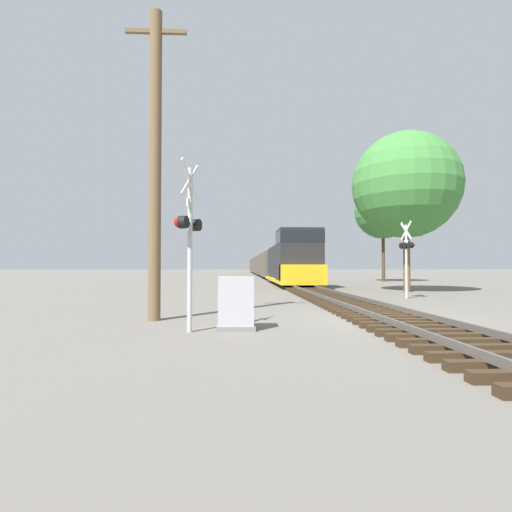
{
  "coord_description": "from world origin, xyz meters",
  "views": [
    {
      "loc": [
        -4.38,
        -11.57,
        1.57
      ],
      "look_at": [
        -3.49,
        9.29,
        2.12
      ],
      "focal_mm": 28.0,
      "sensor_mm": 36.0,
      "label": 1
    }
  ],
  "objects": [
    {
      "name": "ground_plane",
      "position": [
        0.0,
        0.0,
        0.0
      ],
      "size": [
        400.0,
        400.0,
        0.0
      ],
      "primitive_type": "plane",
      "color": "#666059"
    },
    {
      "name": "rail_track_bed",
      "position": [
        0.0,
        -0.0,
        0.14
      ],
      "size": [
        2.6,
        160.0,
        0.31
      ],
      "color": "#382819",
      "rests_on": "ground"
    },
    {
      "name": "freight_train",
      "position": [
        0.0,
        55.02,
        1.78
      ],
      "size": [
        3.14,
        82.76,
        4.27
      ],
      "color": "#232326",
      "rests_on": "ground"
    },
    {
      "name": "crossing_signal_near",
      "position": [
        -5.58,
        -1.92,
        2.41
      ],
      "size": [
        0.59,
        1.0,
        4.11
      ],
      "rotation": [
        0.0,
        0.0,
        -1.91
      ],
      "color": "#B7B7BC",
      "rests_on": "ground"
    },
    {
      "name": "crossing_signal_far",
      "position": [
        3.85,
        7.62,
        2.39
      ],
      "size": [
        0.45,
        1.01,
        3.78
      ],
      "rotation": [
        0.0,
        0.0,
        1.73
      ],
      "color": "#B7B7BC",
      "rests_on": "ground"
    },
    {
      "name": "relay_cabinet",
      "position": [
        -4.45,
        -1.64,
        0.65
      ],
      "size": [
        0.95,
        0.7,
        1.32
      ],
      "color": "slate",
      "rests_on": "ground"
    },
    {
      "name": "utility_pole",
      "position": [
        -6.84,
        0.18,
        4.65
      ],
      "size": [
        1.8,
        0.36,
        9.13
      ],
      "color": "brown",
      "rests_on": "ground"
    },
    {
      "name": "tree_far_right",
      "position": [
        6.02,
        12.7,
        6.63
      ],
      "size": [
        6.6,
        6.6,
        9.94
      ],
      "color": "brown",
      "rests_on": "ground"
    },
    {
      "name": "tree_mid_background",
      "position": [
        10.66,
        29.34,
        7.37
      ],
      "size": [
        5.83,
        5.83,
        10.3
      ],
      "color": "#473521",
      "rests_on": "ground"
    }
  ]
}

